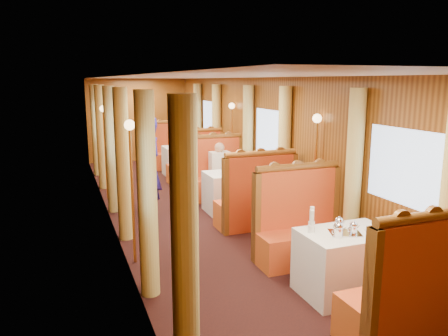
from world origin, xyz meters
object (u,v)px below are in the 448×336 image
table_mid (234,192)px  rose_vase_far (182,140)px  table_near (346,263)px  banquette_near_fwd (412,299)px  table_far (184,160)px  fruit_plate (375,230)px  passenger (220,166)px  tea_tray (345,233)px  teapot_back (339,226)px  rose_vase_mid (235,163)px  banquette_mid_fwd (256,203)px  banquette_mid_aft (216,178)px  steward (148,167)px  teapot_right (353,230)px  banquette_far_aft (175,153)px  banquette_far_fwd (195,166)px  banquette_near_aft (301,231)px  teapot_left (338,232)px

table_mid → rose_vase_far: bearing=90.4°
table_near → banquette_near_fwd: size_ratio=0.78×
banquette_near_fwd → table_far: banquette_near_fwd is taller
fruit_plate → passenger: (-0.30, 4.34, -0.03)m
tea_tray → table_near: bearing=30.3°
fruit_plate → teapot_back: bearing=162.7°
rose_vase_far → table_near: bearing=-89.8°
rose_vase_mid → banquette_mid_fwd: bearing=-90.7°
teapot_back → rose_vase_mid: bearing=73.4°
fruit_plate → banquette_mid_aft: bearing=93.8°
steward → teapot_right: bearing=5.2°
banquette_mid_fwd → banquette_far_aft: bearing=90.0°
table_near → teapot_back: teapot_back is taller
tea_tray → teapot_right: (0.06, -0.06, 0.05)m
banquette_near_fwd → banquette_far_aft: size_ratio=1.00×
table_mid → steward: bearing=171.2°
table_mid → banquette_far_fwd: banquette_far_fwd is taller
table_mid → banquette_far_fwd: size_ratio=0.78×
table_mid → teapot_right: teapot_right is taller
banquette_near_fwd → teapot_back: bearing=95.8°
table_far → tea_tray: 7.05m
teapot_right → fruit_plate: size_ratio=0.62×
banquette_near_aft → rose_vase_far: size_ratio=3.72×
table_mid → tea_tray: bearing=-91.1°
teapot_back → banquette_mid_fwd: bearing=72.9°
tea_tray → passenger: bearing=89.1°
table_far → teapot_left: bearing=-91.7°
banquette_mid_fwd → fruit_plate: bearing=-83.3°
table_far → banquette_near_fwd: bearing=-90.0°
teapot_back → steward: 3.99m
rose_vase_far → banquette_far_fwd: bearing=-88.5°
banquette_mid_aft → teapot_right: 4.64m
table_near → passenger: 4.26m
banquette_near_aft → table_mid: bearing=90.0°
banquette_near_fwd → rose_vase_mid: 4.51m
rose_vase_mid → rose_vase_far: size_ratio=1.00×
banquette_near_fwd → steward: size_ratio=0.73×
table_mid → teapot_right: bearing=-90.2°
table_far → rose_vase_mid: bearing=-89.8°
tea_tray → teapot_back: bearing=118.2°
table_mid → passenger: 0.83m
teapot_back → steward: (-1.45, 3.71, 0.10)m
fruit_plate → tea_tray: bearing=171.4°
banquette_near_fwd → banquette_near_aft: size_ratio=1.00×
table_far → fruit_plate: (0.30, -7.10, 0.39)m
teapot_right → steward: bearing=104.2°
teapot_left → banquette_mid_aft: bearing=85.4°
banquette_near_fwd → rose_vase_far: bearing=90.2°
banquette_mid_fwd → teapot_right: banquette_mid_fwd is taller
banquette_far_fwd → table_far: bearing=90.0°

